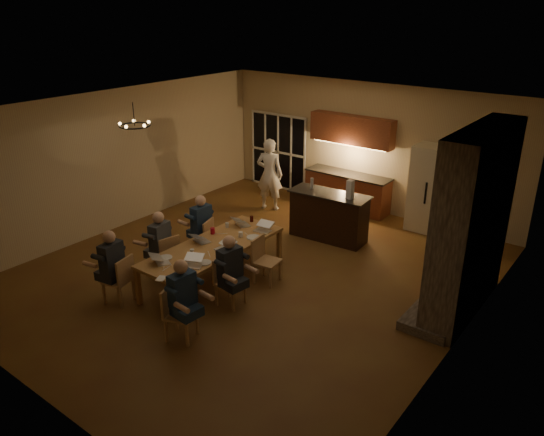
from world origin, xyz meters
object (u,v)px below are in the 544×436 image
at_px(refrigerator, 432,189).
at_px(laptop_b, 192,260).
at_px(mug_front, 192,252).
at_px(mug_back, 227,225).
at_px(redcup_mid, 213,231).
at_px(can_cola, 252,219).
at_px(laptop_a, 162,256).
at_px(chair_right_far, 267,261).
at_px(laptop_c, 202,236).
at_px(laptop_f, 262,226).
at_px(bar_bottle, 312,183).
at_px(mug_mid, 241,234).
at_px(bar_blender, 350,189).
at_px(plate_near, 205,263).
at_px(laptop_e, 243,220).
at_px(chair_left_near, 118,279).
at_px(person_left_far, 202,227).
at_px(standing_person, 270,174).
at_px(can_silver, 189,256).
at_px(plate_left, 166,257).
at_px(person_right_mid, 230,273).
at_px(dining_table, 214,263).
at_px(chair_right_near, 181,314).
at_px(plate_far, 253,237).
at_px(person_left_mid, 161,246).
at_px(person_right_near, 183,300).
at_px(laptop_d, 224,245).
at_px(can_right, 235,243).
at_px(chair_left_mid, 165,255).
at_px(chair_right_mid, 231,282).
at_px(chandelier, 135,126).
at_px(bar_island, 329,216).
at_px(person_left_near, 113,267).
at_px(redcup_near, 179,273).
at_px(chair_left_far, 200,239).

xyz_separation_m(refrigerator, laptop_b, (-1.98, -5.67, -0.14)).
bearing_deg(mug_front, mug_back, 103.78).
xyz_separation_m(redcup_mid, can_cola, (0.21, 0.94, 0.00)).
bearing_deg(laptop_a, chair_right_far, -94.62).
distance_m(laptop_c, laptop_f, 1.24).
bearing_deg(laptop_b, laptop_c, 99.84).
height_order(refrigerator, bar_bottle, refrigerator).
relative_size(chair_right_far, mug_mid, 8.90).
bearing_deg(bar_blender, plate_near, -99.66).
bearing_deg(laptop_e, chair_left_near, 100.97).
distance_m(person_left_far, plate_near, 1.74).
xyz_separation_m(standing_person, can_cola, (1.34, -2.35, -0.11)).
distance_m(can_silver, plate_left, 0.43).
bearing_deg(plate_near, plate_left, -157.98).
height_order(person_right_mid, laptop_b, person_right_mid).
relative_size(person_right_mid, mug_front, 13.80).
xyz_separation_m(dining_table, chair_right_far, (0.83, 0.58, 0.07)).
distance_m(chair_right_near, mug_front, 1.53).
relative_size(refrigerator, plate_far, 7.45).
bearing_deg(person_left_mid, mug_front, 80.88).
xyz_separation_m(person_right_near, laptop_d, (-0.60, 1.60, 0.17)).
bearing_deg(laptop_f, can_right, -94.95).
distance_m(person_left_far, laptop_c, 0.85).
relative_size(chair_left_mid, chair_right_far, 1.00).
relative_size(chair_right_mid, chair_right_far, 1.00).
distance_m(chandelier, plate_far, 3.15).
xyz_separation_m(bar_island, bar_blender, (0.51, -0.03, 0.74)).
xyz_separation_m(dining_table, person_right_near, (0.90, -1.64, 0.31)).
xyz_separation_m(person_right_near, can_right, (-0.56, 1.87, 0.12)).
height_order(standing_person, can_cola, standing_person).
bearing_deg(person_left_near, chair_right_near, 78.76).
height_order(person_left_mid, plate_left, person_left_mid).
xyz_separation_m(mug_back, redcup_near, (0.75, -2.02, 0.01)).
xyz_separation_m(can_right, bar_blender, (0.86, 2.75, 0.47)).
distance_m(chair_right_near, person_left_far, 2.88).
relative_size(chair_left_mid, can_cola, 7.42).
relative_size(person_left_far, laptop_f, 4.31).
bearing_deg(plate_left, redcup_mid, 92.81).
bearing_deg(laptop_c, laptop_a, 106.73).
bearing_deg(mug_back, mug_mid, -19.82).
relative_size(laptop_a, redcup_near, 2.67).
bearing_deg(person_right_mid, dining_table, 67.40).
bearing_deg(plate_left, mug_front, 55.35).
height_order(chair_left_far, person_left_mid, person_left_mid).
xyz_separation_m(bar_island, chair_right_far, (0.14, -2.42, -0.10)).
xyz_separation_m(laptop_c, can_silver, (0.35, -0.69, -0.05)).
bearing_deg(mug_front, chandelier, 165.34).
bearing_deg(redcup_near, chair_right_near, -43.64).
bearing_deg(person_left_far, laptop_d, 64.95).
relative_size(chair_right_far, laptop_d, 2.78).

